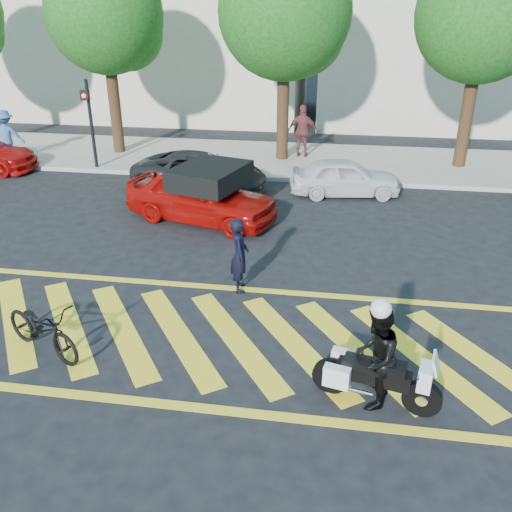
# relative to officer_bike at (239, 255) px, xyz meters

# --- Properties ---
(ground) EXTENTS (90.00, 90.00, 0.00)m
(ground) POSITION_rel_officer_bike_xyz_m (-0.23, -1.90, -0.82)
(ground) COLOR black
(ground) RESTS_ON ground
(sidewalk) EXTENTS (60.00, 5.00, 0.15)m
(sidewalk) POSITION_rel_officer_bike_xyz_m (-0.23, 10.10, -0.74)
(sidewalk) COLOR #9E998E
(sidewalk) RESTS_ON ground
(crosswalk) EXTENTS (12.33, 4.00, 0.01)m
(crosswalk) POSITION_rel_officer_bike_xyz_m (-0.26, -1.90, -0.81)
(crosswalk) COLOR yellow
(crosswalk) RESTS_ON ground
(building_left) EXTENTS (16.00, 8.00, 10.00)m
(building_left) POSITION_rel_officer_bike_xyz_m (-8.23, 19.10, 4.18)
(building_left) COLOR beige
(building_left) RESTS_ON ground
(building_right) EXTENTS (16.00, 8.00, 11.00)m
(building_right) POSITION_rel_officer_bike_xyz_m (8.77, 19.10, 4.68)
(building_right) COLOR beige
(building_right) RESTS_ON ground
(tree_left) EXTENTS (4.20, 4.20, 7.26)m
(tree_left) POSITION_rel_officer_bike_xyz_m (-6.60, 10.17, 4.18)
(tree_left) COLOR black
(tree_left) RESTS_ON ground
(tree_center) EXTENTS (4.60, 4.60, 7.56)m
(tree_center) POSITION_rel_officer_bike_xyz_m (-0.10, 10.17, 4.28)
(tree_center) COLOR black
(tree_center) RESTS_ON ground
(tree_right) EXTENTS (4.40, 4.40, 7.41)m
(tree_right) POSITION_rel_officer_bike_xyz_m (6.40, 10.17, 4.23)
(tree_right) COLOR black
(tree_right) RESTS_ON ground
(signal_pole) EXTENTS (0.28, 0.43, 3.20)m
(signal_pole) POSITION_rel_officer_bike_xyz_m (-6.73, 7.84, 1.10)
(signal_pole) COLOR black
(signal_pole) RESTS_ON ground
(officer_bike) EXTENTS (0.51, 0.66, 1.63)m
(officer_bike) POSITION_rel_officer_bike_xyz_m (0.00, 0.00, 0.00)
(officer_bike) COLOR black
(officer_bike) RESTS_ON ground
(bicycle) EXTENTS (1.99, 1.43, 0.99)m
(bicycle) POSITION_rel_officer_bike_xyz_m (-2.99, -2.80, -0.32)
(bicycle) COLOR black
(bicycle) RESTS_ON ground
(police_motorcycle) EXTENTS (1.97, 0.85, 0.88)m
(police_motorcycle) POSITION_rel_officer_bike_xyz_m (2.68, -3.24, -0.34)
(police_motorcycle) COLOR black
(police_motorcycle) RESTS_ON ground
(officer_moto) EXTENTS (0.82, 0.96, 1.70)m
(officer_moto) POSITION_rel_officer_bike_xyz_m (2.67, -3.25, 0.04)
(officer_moto) COLOR black
(officer_moto) RESTS_ON ground
(red_convertible) EXTENTS (4.61, 2.88, 1.46)m
(red_convertible) POSITION_rel_officer_bike_xyz_m (-1.77, 3.77, -0.08)
(red_convertible) COLOR #9B0A07
(red_convertible) RESTS_ON ground
(parked_mid_left) EXTENTS (4.56, 2.57, 1.20)m
(parked_mid_left) POSITION_rel_officer_bike_xyz_m (-2.48, 6.38, -0.21)
(parked_mid_left) COLOR black
(parked_mid_left) RESTS_ON ground
(parked_mid_right) EXTENTS (3.59, 1.84, 1.17)m
(parked_mid_right) POSITION_rel_officer_bike_xyz_m (2.17, 6.59, -0.23)
(parked_mid_right) COLOR silver
(parked_mid_right) RESTS_ON ground
(pedestrian_left) EXTENTS (1.34, 0.98, 1.86)m
(pedestrian_left) POSITION_rel_officer_bike_xyz_m (-10.31, 8.28, 0.26)
(pedestrian_left) COLOR #39639E
(pedestrian_left) RESTS_ON sidewalk
(pedestrian_right) EXTENTS (1.17, 0.56, 1.95)m
(pedestrian_right) POSITION_rel_officer_bike_xyz_m (0.52, 10.47, 0.31)
(pedestrian_right) COLOR brown
(pedestrian_right) RESTS_ON sidewalk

